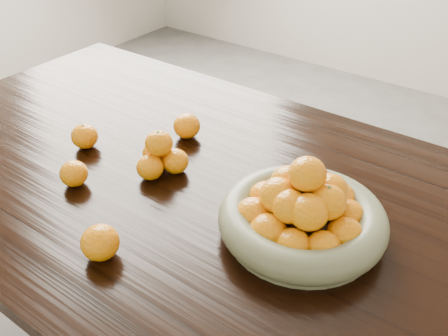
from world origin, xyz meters
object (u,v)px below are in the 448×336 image
Objects in this scene: loose_orange_0 at (85,136)px; fruit_bowl at (302,214)px; dining_table at (232,224)px; orange_pyramid at (160,156)px.

fruit_bowl is at bearing 2.82° from loose_orange_0.
loose_orange_0 is at bearing -172.36° from dining_table.
fruit_bowl is at bearing -7.99° from dining_table.
loose_orange_0 is (-0.62, -0.03, -0.02)m from fruit_bowl.
orange_pyramid is 1.85× the size of loose_orange_0.
dining_table is 15.52× the size of orange_pyramid.
orange_pyramid is (-0.39, 0.00, -0.01)m from fruit_bowl.
orange_pyramid is at bearing 179.70° from fruit_bowl.
loose_orange_0 is (-0.43, -0.06, 0.12)m from dining_table.
orange_pyramid reaches higher than dining_table.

